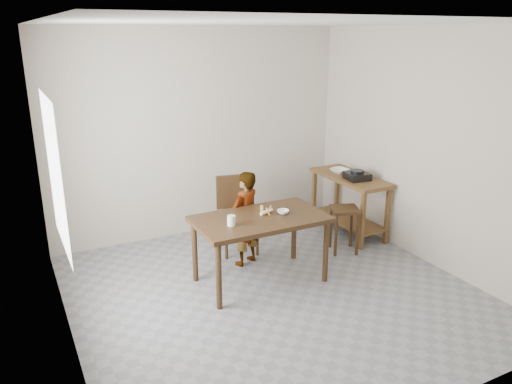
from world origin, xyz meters
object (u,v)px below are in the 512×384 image
dining_table (260,249)px  dining_chair (238,216)px  prep_counter (349,204)px  stool (344,230)px  child (245,219)px

dining_table → dining_chair: 0.84m
prep_counter → stool: 0.65m
prep_counter → dining_table: bearing=-157.9°
dining_table → stool: (1.29, 0.22, -0.09)m
child → dining_table: bearing=60.4°
prep_counter → dining_chair: (-1.59, 0.13, 0.07)m
dining_table → dining_chair: bearing=81.3°
dining_chair → stool: dining_chair is taller
dining_chair → stool: (1.16, -0.61, -0.18)m
dining_table → stool: 1.31m
dining_table → child: (0.05, 0.47, 0.19)m
dining_table → child: size_ratio=1.24×
child → dining_chair: (0.08, 0.36, -0.10)m
child → dining_chair: child is taller
prep_counter → child: (-1.67, -0.23, 0.16)m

